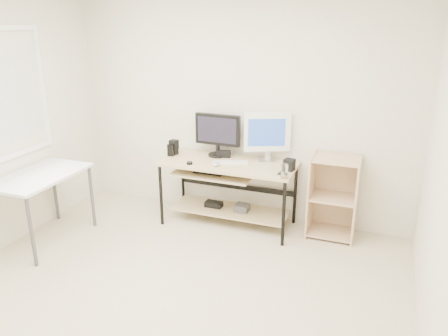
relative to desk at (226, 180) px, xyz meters
The scene contains 16 objects.
room 1.80m from the desk, 93.95° to the right, with size 4.01×4.01×2.62m.
desk is the anchor object (origin of this frame).
side_table 1.97m from the desk, 147.35° to the right, with size 0.60×1.00×0.75m.
shelf_unit 1.19m from the desk, ahead, with size 0.50×0.40×0.90m.
black_monitor 0.55m from the desk, 134.13° to the left, with size 0.54×0.22×0.49m.
white_imac 0.69m from the desk, 24.85° to the left, with size 0.49×0.25×0.55m.
keyboard 0.23m from the desk, 21.55° to the right, with size 0.39×0.11×0.01m, color white.
mouse 0.29m from the desk, 109.05° to the right, with size 0.07×0.11×0.04m, color #BBBBC0.
center_speaker 0.31m from the desk, 120.92° to the left, with size 0.16×0.07×0.08m, color black.
speaker_left 0.74m from the desk, behind, with size 0.10×0.10×0.17m.
speaker_right 0.77m from the desk, ahead, with size 0.10×0.10×0.12m, color black.
audio_controller 0.74m from the desk, behind, with size 0.07×0.04×0.14m, color black.
volume_puck 0.47m from the desk, 148.17° to the right, with size 0.07×0.07×0.03m, color black.
smartphone 0.72m from the desk, 13.55° to the right, with size 0.05×0.10×0.01m, color black.
coaster 0.80m from the desk, 20.89° to the right, with size 0.09×0.09×0.01m, color olive.
drinking_glass 0.82m from the desk, 20.89° to the right, with size 0.07×0.07×0.14m, color white.
Camera 1 is at (1.57, -2.66, 2.28)m, focal length 35.00 mm.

